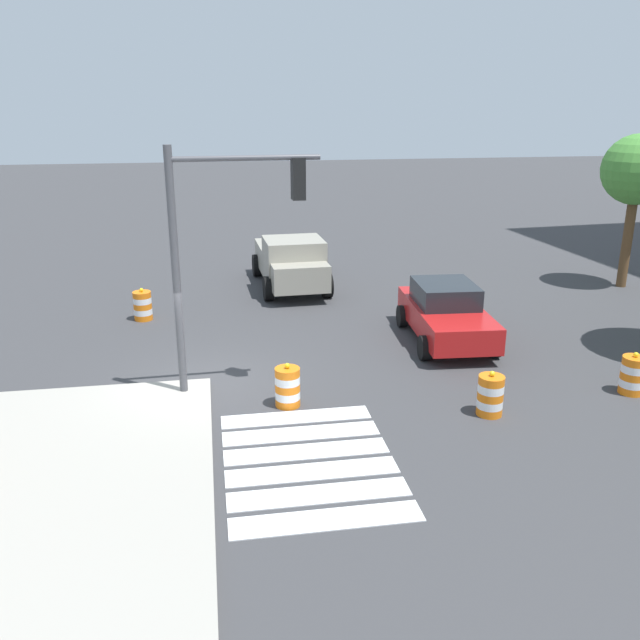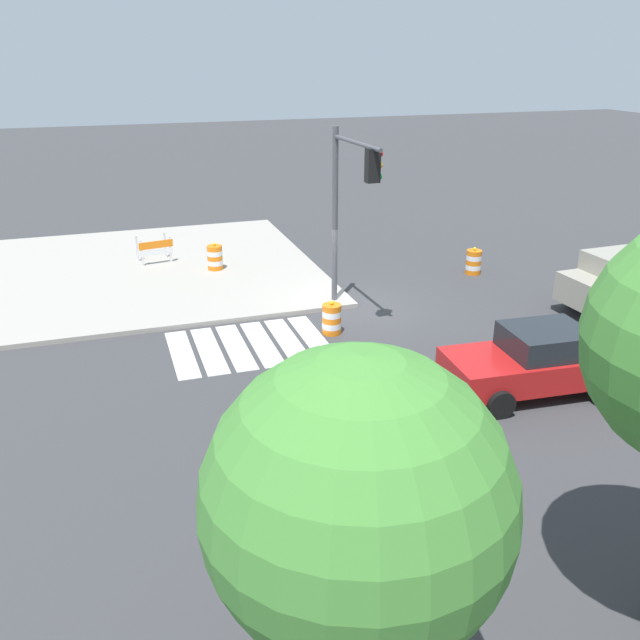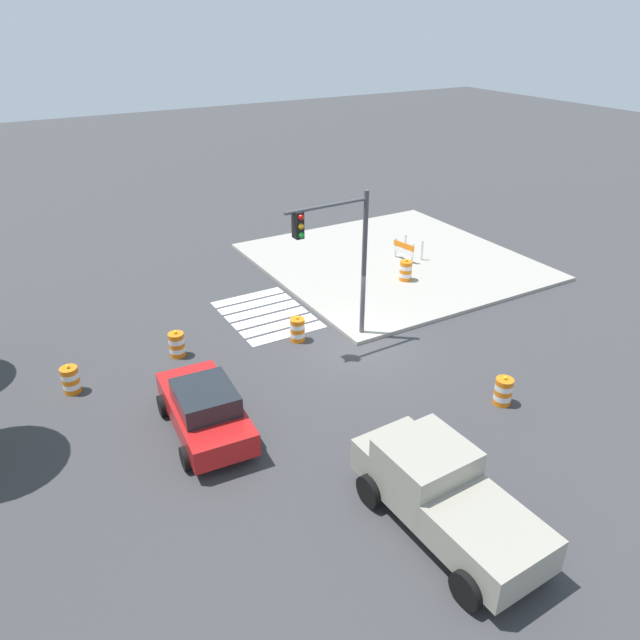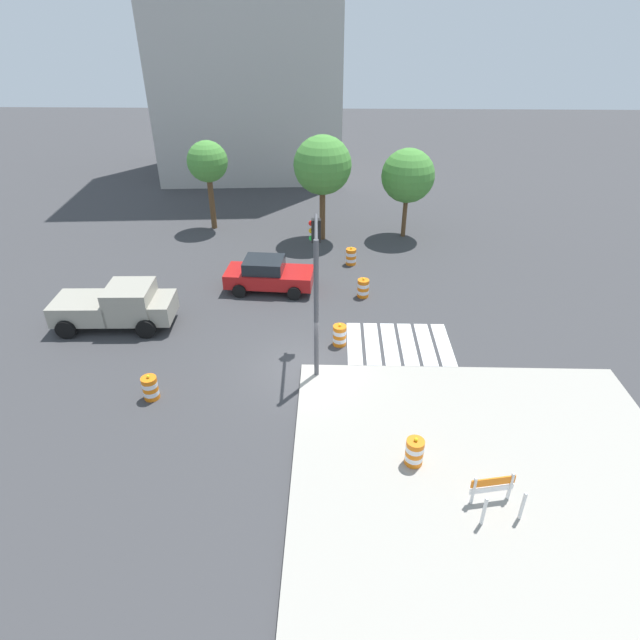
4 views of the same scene
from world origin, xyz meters
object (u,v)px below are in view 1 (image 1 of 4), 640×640
(pickup_truck, at_px, (291,262))
(street_tree_streetside_near, at_px, (637,171))
(traffic_barrel_crosswalk_end, at_px, (490,395))
(traffic_barrel_median_far, at_px, (633,375))
(sports_car, at_px, (446,313))
(traffic_barrel_median_near, at_px, (143,306))
(traffic_light_pole, at_px, (227,227))
(traffic_barrel_near_corner, at_px, (288,387))

(pickup_truck, relative_size, street_tree_streetside_near, 0.96)
(traffic_barrel_crosswalk_end, bearing_deg, traffic_barrel_median_far, 97.69)
(traffic_barrel_crosswalk_end, xyz_separation_m, street_tree_streetside_near, (-9.10, 8.99, 3.68))
(traffic_barrel_median_far, bearing_deg, traffic_barrel_crosswalk_end, -82.31)
(sports_car, distance_m, traffic_barrel_median_near, 9.23)
(traffic_barrel_median_far, xyz_separation_m, traffic_light_pole, (-1.61, -9.14, 3.46))
(traffic_barrel_near_corner, relative_size, traffic_barrel_median_near, 1.00)
(traffic_barrel_near_corner, relative_size, traffic_barrel_crosswalk_end, 1.00)
(traffic_barrel_crosswalk_end, height_order, traffic_barrel_median_near, same)
(pickup_truck, distance_m, traffic_barrel_median_near, 5.77)
(traffic_barrel_median_near, distance_m, street_tree_streetside_near, 17.37)
(pickup_truck, distance_m, traffic_barrel_near_corner, 9.77)
(traffic_barrel_median_near, distance_m, traffic_barrel_median_far, 13.87)
(traffic_barrel_near_corner, relative_size, street_tree_streetside_near, 0.19)
(traffic_barrel_median_far, relative_size, street_tree_streetside_near, 0.19)
(sports_car, xyz_separation_m, traffic_barrel_median_near, (-3.33, -8.60, -0.36))
(traffic_barrel_near_corner, bearing_deg, traffic_barrel_median_near, -151.71)
(traffic_barrel_median_far, bearing_deg, traffic_light_pole, -99.99)
(traffic_barrel_near_corner, bearing_deg, traffic_light_pole, -128.96)
(traffic_barrel_crosswalk_end, height_order, traffic_light_pole, traffic_light_pole)
(traffic_barrel_crosswalk_end, relative_size, street_tree_streetside_near, 0.19)
(sports_car, bearing_deg, traffic_barrel_crosswalk_end, -7.92)
(street_tree_streetside_near, bearing_deg, pickup_truck, -98.26)
(sports_car, height_order, traffic_light_pole, traffic_light_pole)
(traffic_barrel_near_corner, relative_size, traffic_barrel_median_far, 1.00)
(sports_car, height_order, street_tree_streetside_near, street_tree_streetside_near)
(sports_car, relative_size, pickup_truck, 0.85)
(traffic_barrel_near_corner, distance_m, traffic_barrel_median_near, 7.77)
(traffic_barrel_crosswalk_end, distance_m, traffic_barrel_median_near, 11.29)
(traffic_barrel_crosswalk_end, distance_m, traffic_light_pole, 6.78)
(traffic_barrel_median_far, height_order, traffic_light_pole, traffic_light_pole)
(traffic_barrel_near_corner, distance_m, traffic_barrel_crosswalk_end, 4.43)
(traffic_barrel_crosswalk_end, relative_size, traffic_barrel_median_far, 1.00)
(sports_car, distance_m, traffic_barrel_crosswalk_end, 4.74)
(pickup_truck, height_order, traffic_light_pole, traffic_light_pole)
(traffic_barrel_median_far, bearing_deg, street_tree_streetside_near, 148.45)
(sports_car, relative_size, street_tree_streetside_near, 0.81)
(traffic_barrel_near_corner, height_order, traffic_barrel_median_near, same)
(traffic_barrel_median_far, bearing_deg, traffic_barrel_median_near, -122.78)
(traffic_barrel_near_corner, xyz_separation_m, street_tree_streetside_near, (-7.93, 13.26, 3.68))
(traffic_barrel_near_corner, bearing_deg, street_tree_streetside_near, 120.88)
(traffic_barrel_median_near, relative_size, traffic_light_pole, 0.19)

